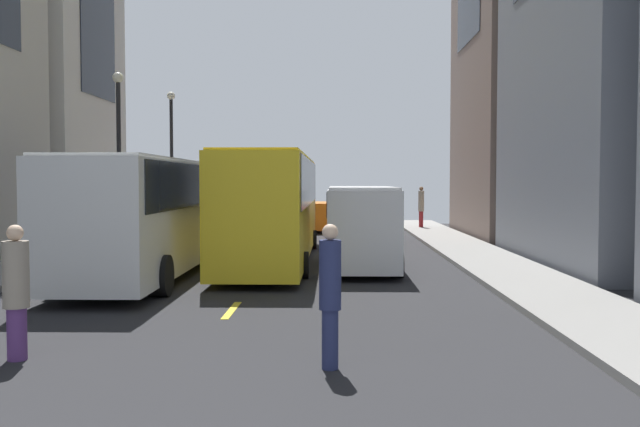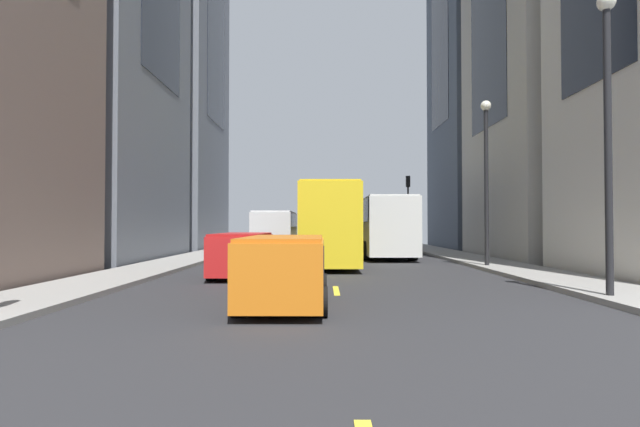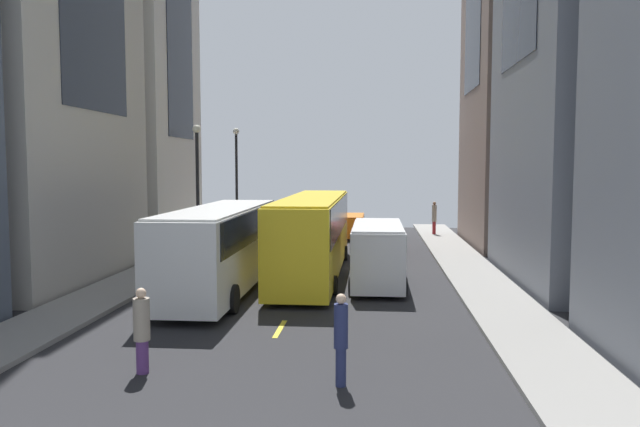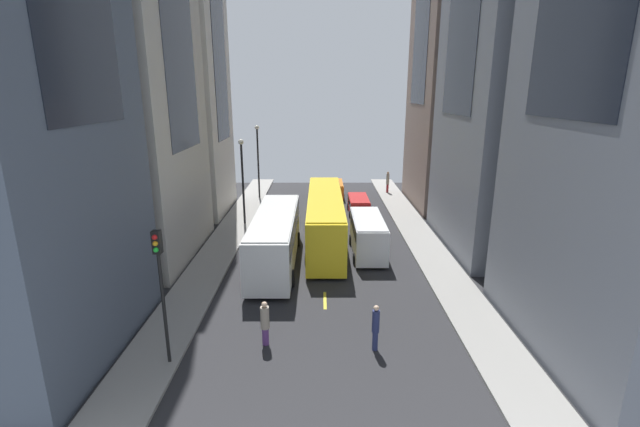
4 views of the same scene
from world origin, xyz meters
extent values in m
plane|color=#28282B|center=(0.00, 0.00, 0.00)|extent=(41.31, 41.31, 0.00)
cube|color=gray|center=(-7.37, 0.00, 0.07)|extent=(2.58, 44.00, 0.15)
cube|color=gray|center=(7.37, 0.00, 0.07)|extent=(2.58, 44.00, 0.15)
cube|color=yellow|center=(0.00, -10.50, 0.01)|extent=(0.16, 2.00, 0.01)
cube|color=yellow|center=(0.00, 0.00, 0.01)|extent=(0.16, 2.00, 0.01)
cube|color=yellow|center=(0.00, 10.50, 0.01)|extent=(0.16, 2.00, 0.01)
cube|color=yellow|center=(0.00, 21.00, 0.01)|extent=(0.16, 2.00, 0.01)
cube|color=beige|center=(-13.77, 7.64, 14.80)|extent=(9.83, 8.49, 29.59)
cube|color=#1E232D|center=(-13.77, 7.64, 14.80)|extent=(9.93, 4.67, 16.28)
cube|color=silver|center=(-3.14, -5.29, 1.77)|extent=(2.55, 11.06, 3.00)
cube|color=black|center=(-3.14, -5.29, 2.62)|extent=(2.60, 10.17, 1.20)
cube|color=beige|center=(-3.14, -5.29, 3.31)|extent=(2.45, 10.61, 0.08)
cylinder|color=black|center=(-4.32, -1.86, 0.50)|extent=(0.46, 1.00, 1.00)
cylinder|color=black|center=(-1.97, -1.86, 0.50)|extent=(0.46, 1.00, 1.00)
cylinder|color=black|center=(-4.32, -8.72, 0.50)|extent=(0.46, 1.00, 1.00)
cylinder|color=black|center=(-1.97, -8.72, 0.50)|extent=(0.46, 1.00, 1.00)
cube|color=yellow|center=(0.10, -1.12, 1.86)|extent=(2.45, 14.03, 3.30)
cube|color=black|center=(0.10, -1.12, 2.72)|extent=(2.50, 12.91, 1.48)
cube|color=gold|center=(0.10, -1.12, 3.55)|extent=(2.35, 13.47, 0.08)
cylinder|color=black|center=(-1.03, 3.23, 0.38)|extent=(0.44, 0.76, 0.76)
cylinder|color=black|center=(1.23, 3.23, 0.38)|extent=(0.44, 0.76, 0.76)
cylinder|color=black|center=(-1.03, -5.47, 0.38)|extent=(0.44, 0.76, 0.76)
cylinder|color=black|center=(1.23, -5.47, 0.38)|extent=(0.44, 0.76, 0.76)
cube|color=white|center=(3.01, -3.45, 1.35)|extent=(2.05, 6.11, 2.30)
cube|color=black|center=(3.01, -3.45, 2.10)|extent=(2.09, 5.62, 0.69)
cube|color=silver|center=(3.01, -3.45, 2.54)|extent=(1.97, 5.87, 0.08)
cylinder|color=black|center=(2.07, -1.56, 0.36)|extent=(0.37, 0.72, 0.72)
cylinder|color=black|center=(3.95, -1.56, 0.36)|extent=(0.37, 0.72, 0.72)
cylinder|color=black|center=(2.07, -5.35, 0.36)|extent=(0.37, 0.72, 0.72)
cylinder|color=black|center=(3.95, -5.35, 0.36)|extent=(0.37, 0.72, 0.72)
cube|color=red|center=(3.26, 6.65, 0.82)|extent=(1.73, 4.40, 1.30)
cube|color=black|center=(3.26, 6.65, 1.15)|extent=(1.76, 4.05, 0.55)
cube|color=#A91A1A|center=(3.26, 6.65, 1.51)|extent=(1.66, 4.22, 0.08)
cylinder|color=black|center=(2.46, 8.02, 0.31)|extent=(0.31, 0.62, 0.62)
cylinder|color=black|center=(4.05, 8.02, 0.31)|extent=(0.31, 0.62, 0.62)
cylinder|color=black|center=(2.46, 5.29, 0.31)|extent=(0.31, 0.62, 0.62)
cylinder|color=black|center=(4.05, 5.29, 0.31)|extent=(0.31, 0.62, 0.62)
cube|color=orange|center=(1.25, 13.25, 0.84)|extent=(1.77, 4.37, 1.34)
cube|color=black|center=(1.25, 13.25, 1.18)|extent=(1.80, 4.02, 0.56)
cube|color=#BE6115|center=(1.25, 13.25, 1.55)|extent=(1.70, 4.19, 0.08)
cylinder|color=black|center=(0.44, 14.60, 0.31)|extent=(0.32, 0.62, 0.62)
cylinder|color=black|center=(2.06, 14.60, 0.31)|extent=(0.32, 0.62, 0.62)
cylinder|color=black|center=(0.44, 11.89, 0.31)|extent=(0.32, 0.62, 0.62)
cylinder|color=black|center=(2.06, 11.89, 0.31)|extent=(0.32, 0.62, 0.62)
cylinder|color=navy|center=(2.12, -15.13, 0.44)|extent=(0.24, 0.24, 0.88)
cylinder|color=navy|center=(2.12, -15.13, 1.39)|extent=(0.32, 0.32, 1.01)
sphere|color=beige|center=(2.12, -15.13, 2.01)|extent=(0.24, 0.24, 0.24)
cylinder|color=#593372|center=(-2.69, -14.71, 0.41)|extent=(0.30, 0.30, 0.81)
cylinder|color=gray|center=(-2.69, -14.71, 1.32)|extent=(0.39, 0.39, 1.02)
sphere|color=beige|center=(-2.69, -14.71, 1.96)|extent=(0.25, 0.25, 0.25)
cylinder|color=maroon|center=(7.08, 14.71, 0.60)|extent=(0.25, 0.25, 0.90)
cylinder|color=gray|center=(7.08, 14.71, 1.63)|extent=(0.33, 0.33, 1.17)
sphere|color=#8C6647|center=(7.08, 14.71, 2.33)|extent=(0.24, 0.24, 0.24)
cylinder|color=black|center=(-6.48, -16.19, 2.53)|extent=(0.14, 0.14, 4.76)
cube|color=black|center=(-6.48, -16.19, 5.36)|extent=(0.32, 0.32, 0.90)
sphere|color=red|center=(-6.48, -16.36, 5.61)|extent=(0.20, 0.20, 0.20)
sphere|color=orange|center=(-6.48, -16.36, 5.36)|extent=(0.20, 0.20, 0.20)
sphere|color=green|center=(-6.48, -16.36, 5.10)|extent=(0.20, 0.20, 0.20)
cylinder|color=black|center=(-6.58, 3.19, 3.45)|extent=(0.18, 0.18, 6.61)
sphere|color=silver|center=(-6.58, 3.19, 6.94)|extent=(0.44, 0.44, 0.44)
cylinder|color=black|center=(-6.58, 12.45, 3.64)|extent=(0.18, 0.18, 6.99)
sphere|color=silver|center=(-6.58, 12.45, 7.32)|extent=(0.44, 0.44, 0.44)
camera|label=1|loc=(2.19, -25.34, 2.74)|focal=39.66mm
camera|label=2|loc=(0.37, 24.85, 1.85)|focal=28.63mm
camera|label=3|loc=(2.85, -28.57, 5.00)|focal=34.10mm
camera|label=4|loc=(-0.27, -31.90, 10.92)|focal=24.58mm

